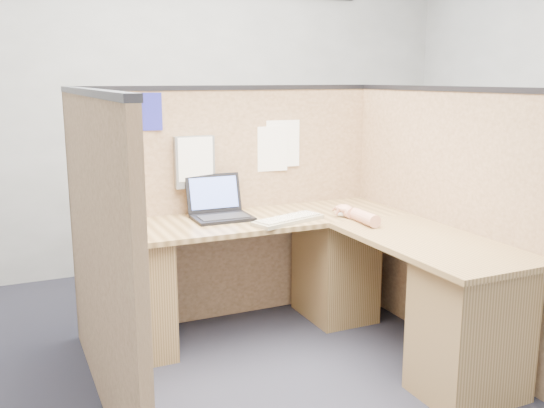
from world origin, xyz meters
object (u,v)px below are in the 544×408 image
l_desk (307,286)px  mouse (344,213)px  laptop (218,207)px  keyboard (288,220)px

l_desk → mouse: (0.36, 0.20, 0.36)m
mouse → laptop: bearing=156.7°
l_desk → laptop: bearing=124.8°
keyboard → laptop: bearing=120.6°
keyboard → mouse: size_ratio=4.33×
laptop → keyboard: size_ratio=0.73×
keyboard → mouse: bearing=-18.8°
l_desk → mouse: mouse is taller
laptop → keyboard: bearing=-40.8°
laptop → mouse: (0.72, -0.31, -0.04)m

